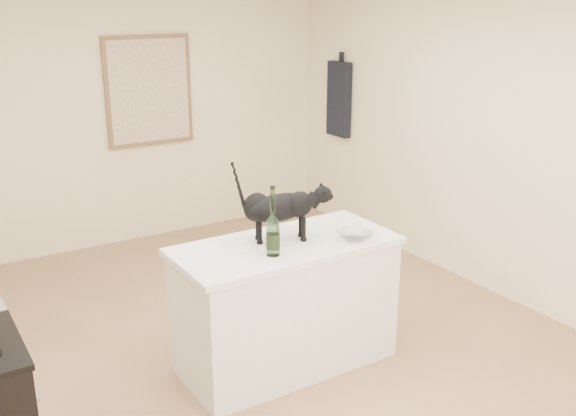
# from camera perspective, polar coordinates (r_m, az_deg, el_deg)

# --- Properties ---
(floor) EXTENTS (5.50, 5.50, 0.00)m
(floor) POSITION_cam_1_polar(r_m,az_deg,el_deg) (4.80, -2.53, -12.65)
(floor) COLOR #A97E5A
(floor) RESTS_ON ground
(wall_back) EXTENTS (4.50, 0.00, 4.50)m
(wall_back) POSITION_cam_1_polar(r_m,az_deg,el_deg) (6.76, -14.47, 7.69)
(wall_back) COLOR #FBE9C2
(wall_back) RESTS_ON ground
(wall_right) EXTENTS (0.00, 5.50, 5.50)m
(wall_right) POSITION_cam_1_polar(r_m,az_deg,el_deg) (5.70, 17.38, 5.60)
(wall_right) COLOR #FBE9C2
(wall_right) RESTS_ON ground
(island_base) EXTENTS (1.44, 0.67, 0.86)m
(island_base) POSITION_cam_1_polar(r_m,az_deg,el_deg) (4.49, -0.20, -8.69)
(island_base) COLOR white
(island_base) RESTS_ON floor
(island_top) EXTENTS (1.50, 0.70, 0.04)m
(island_top) POSITION_cam_1_polar(r_m,az_deg,el_deg) (4.30, -0.21, -3.33)
(island_top) COLOR white
(island_top) RESTS_ON island_base
(artwork_frame) EXTENTS (0.90, 0.03, 1.10)m
(artwork_frame) POSITION_cam_1_polar(r_m,az_deg,el_deg) (6.79, -12.13, 10.04)
(artwork_frame) COLOR brown
(artwork_frame) RESTS_ON wall_back
(artwork_canvas) EXTENTS (0.82, 0.00, 1.02)m
(artwork_canvas) POSITION_cam_1_polar(r_m,az_deg,el_deg) (6.77, -12.07, 10.02)
(artwork_canvas) COLOR beige
(artwork_canvas) RESTS_ON wall_back
(hanging_garment) EXTENTS (0.08, 0.34, 0.80)m
(hanging_garment) POSITION_cam_1_polar(r_m,az_deg,el_deg) (7.12, 4.50, 9.51)
(hanging_garment) COLOR black
(hanging_garment) RESTS_ON wall_right
(black_cat) EXTENTS (0.61, 0.38, 0.41)m
(black_cat) POSITION_cam_1_polar(r_m,az_deg,el_deg) (4.27, -0.79, -0.27)
(black_cat) COLOR black
(black_cat) RESTS_ON island_top
(wine_bottle) EXTENTS (0.09, 0.09, 0.40)m
(wine_bottle) POSITION_cam_1_polar(r_m,az_deg,el_deg) (4.03, -1.33, -1.52)
(wine_bottle) COLOR #2D6227
(wine_bottle) RESTS_ON island_top
(glass_bowl) EXTENTS (0.27, 0.27, 0.06)m
(glass_bowl) POSITION_cam_1_polar(r_m,az_deg,el_deg) (4.37, 5.85, -2.40)
(glass_bowl) COLOR silver
(glass_bowl) RESTS_ON island_top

